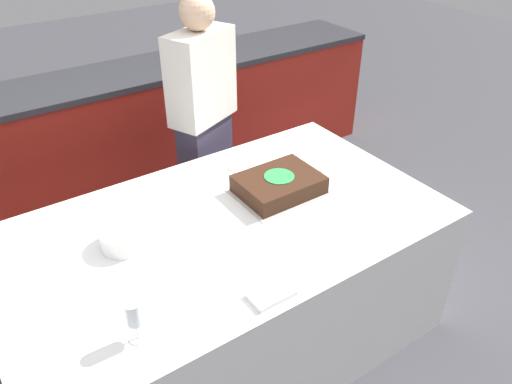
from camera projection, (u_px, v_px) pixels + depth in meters
ground_plane at (229, 337)px, 2.65m from camera, size 14.00×14.00×0.00m
back_counter at (105, 140)px, 3.54m from camera, size 4.40×0.58×0.92m
dining_table at (226, 285)px, 2.44m from camera, size 1.99×1.15×0.76m
cake at (279, 185)px, 2.42m from camera, size 0.43×0.33×0.09m
plate_stack at (124, 237)px, 2.08m from camera, size 0.20×0.20×0.08m
wine_glass at (134, 314)px, 1.63m from camera, size 0.07×0.07×0.17m
side_plate_near_cake at (247, 164)px, 2.66m from camera, size 0.22×0.22×0.00m
side_plate_right_edge at (325, 162)px, 2.68m from camera, size 0.22×0.22×0.00m
utensil_pile at (271, 294)px, 1.85m from camera, size 0.17×0.11×0.02m
person_cutting_cake at (204, 129)px, 2.92m from camera, size 0.45×0.34×1.56m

